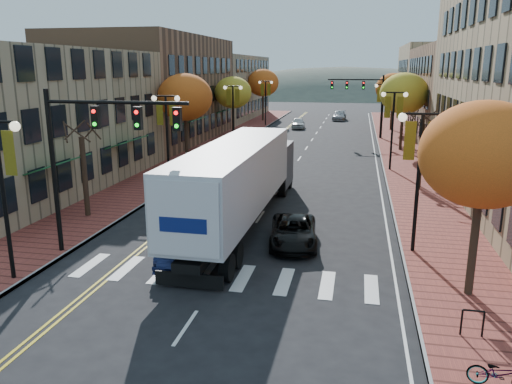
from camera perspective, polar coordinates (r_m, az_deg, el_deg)
The scene contains 32 objects.
ground at distance 17.83m, azimuth -5.86°, elevation -12.07°, with size 200.00×200.00×0.00m, color black.
sidewalk_left at distance 50.33m, azimuth -4.67°, elevation 5.17°, with size 4.00×85.00×0.15m, color brown.
sidewalk_right at distance 48.54m, azimuth 16.26°, elevation 4.32°, with size 4.00×85.00×0.15m, color brown.
building_left_near at distance 35.91m, azimuth -26.39°, elevation 7.30°, with size 12.00×22.00×9.00m, color #9E8966.
building_left_mid at distance 55.78m, azimuth -11.84°, elevation 11.39°, with size 12.00×24.00×11.00m, color brown.
building_left_far at distance 79.39m, azimuth -4.58°, elevation 11.82°, with size 12.00×26.00×9.50m, color #9E8966.
building_right_mid at distance 58.89m, azimuth 25.27°, elevation 10.01°, with size 15.00×24.00×10.00m, color brown.
building_right_far at distance 80.42m, azimuth 21.72°, elevation 11.45°, with size 15.00×20.00×11.00m, color #9E8966.
tree_left_a at distance 27.67m, azimuth -18.98°, elevation 1.66°, with size 0.28×0.28×4.20m.
tree_left_b at distance 41.71m, azimuth -8.12°, elevation 10.66°, with size 4.48×4.48×7.21m.
tree_left_c at distance 57.04m, azimuth -2.65°, elevation 11.28°, with size 4.16×4.16×6.69m.
tree_left_d at distance 74.59m, azimuth 0.81°, elevation 12.37°, with size 4.61×4.61×7.42m.
tree_right_a at distance 17.93m, azimuth 24.57°, elevation 3.87°, with size 4.16×4.16×6.69m.
tree_right_b at distance 33.95m, azimuth 18.32°, elevation 3.90°, with size 0.28×0.28×4.20m.
tree_right_c at distance 49.46m, azimuth 16.56°, elevation 10.75°, with size 4.48×4.48×7.21m.
tree_right_d at distance 65.41m, azimuth 15.42°, elevation 11.36°, with size 4.35×4.35×7.00m.
lamp_left_a at distance 19.98m, azimuth -27.20°, elevation 2.29°, with size 1.96×0.36×6.05m.
lamp_left_b at distance 33.81m, azimuth -10.18°, elevation 7.85°, with size 1.96×0.36×6.05m.
lamp_left_c at distance 50.91m, azimuth -2.65°, elevation 10.08°, with size 1.96×0.36×6.05m.
lamp_left_d at distance 68.47m, azimuth 1.10°, elevation 11.12°, with size 1.96×0.36×6.05m.
lamp_right_a at distance 21.68m, azimuth 18.24°, elevation 3.96°, with size 1.96×0.36×6.05m.
lamp_right_b at distance 39.48m, azimuth 15.41°, elevation 8.44°, with size 1.96×0.36×6.05m.
lamp_right_c at distance 57.41m, azimuth 14.33°, elevation 10.12°, with size 1.96×0.36×6.05m.
traffic_mast_near at distance 21.20m, azimuth -18.07°, elevation 5.49°, with size 6.10×0.35×7.00m.
traffic_mast_far at distance 57.31m, azimuth 12.31°, elevation 10.86°, with size 6.10×0.34×7.00m.
semi_truck at distance 25.09m, azimuth -1.59°, elevation 1.83°, with size 2.99×17.24×4.30m.
navy_sedan at distance 20.89m, azimuth -6.98°, elevation -5.79°, with size 1.64×4.72×1.55m, color #0E1539.
black_suv at distance 22.67m, azimuth 4.31°, elevation -4.53°, with size 2.06×4.46×1.24m, color black.
car_far_white at distance 66.35m, azimuth 4.84°, elevation 7.86°, with size 1.65×4.10×1.40m, color silver.
car_far_silver at distance 77.53m, azimuth 9.50°, elevation 8.60°, with size 1.91×4.69×1.36m, color #9A9BA1.
car_far_oncoming at distance 78.98m, azimuth 9.55°, elevation 8.69°, with size 1.41×4.04×1.33m, color #94949B.
bicycle at distance 14.30m, azimuth 26.18°, elevation -18.13°, with size 0.54×1.55×0.81m, color gray.
Camera 1 is at (4.93, -15.24, 7.84)m, focal length 35.00 mm.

